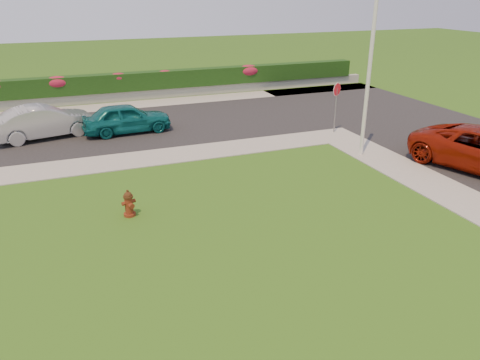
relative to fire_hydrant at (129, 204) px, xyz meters
name	(u,v)px	position (x,y,z in m)	size (l,w,h in m)	color
ground	(290,255)	(3.64, -3.91, -0.41)	(120.00, 120.00, 0.00)	black
street_far	(70,133)	(-1.36, 10.09, -0.39)	(26.00, 8.00, 0.04)	black
sidewalk_far	(49,170)	(-2.36, 5.09, -0.39)	(24.00, 2.00, 0.04)	gray
curb_corner	(336,135)	(10.64, 5.09, -0.39)	(2.00, 2.00, 0.04)	gray
sidewalk_beyond	(135,105)	(2.64, 15.09, -0.39)	(34.00, 2.00, 0.04)	gray
retaining_wall	(131,95)	(2.64, 16.59, -0.11)	(34.00, 0.40, 0.60)	gray
hedge	(129,82)	(2.64, 16.69, 0.74)	(32.00, 0.90, 1.10)	black
fire_hydrant	(129,204)	(0.00, 0.00, 0.00)	(0.45, 0.43, 0.87)	#4F220C
sedan_teal	(127,118)	(1.32, 9.19, 0.35)	(1.70, 4.23, 1.44)	#0B575A
sedan_silver	(44,122)	(-2.41, 9.73, 0.39)	(1.62, 4.64, 1.53)	#9DA1A4
utility_pole	(369,78)	(10.11, 2.26, 2.87)	(0.16, 0.16, 6.56)	silver
stop_sign	(337,96)	(10.82, 5.56, 1.43)	(0.61, 0.33, 2.49)	slate
flower_clump_c	(57,82)	(-1.60, 16.59, 1.00)	(1.45, 0.93, 0.73)	#AC1D45
flower_clump_d	(118,77)	(1.99, 16.59, 1.06)	(1.14, 0.73, 0.57)	#AC1D45
flower_clump_e	(165,74)	(4.93, 16.59, 1.07)	(1.08, 0.70, 0.54)	#AC1D45
flower_clump_f	(248,71)	(10.73, 16.59, 0.98)	(1.55, 1.00, 0.77)	#AC1D45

